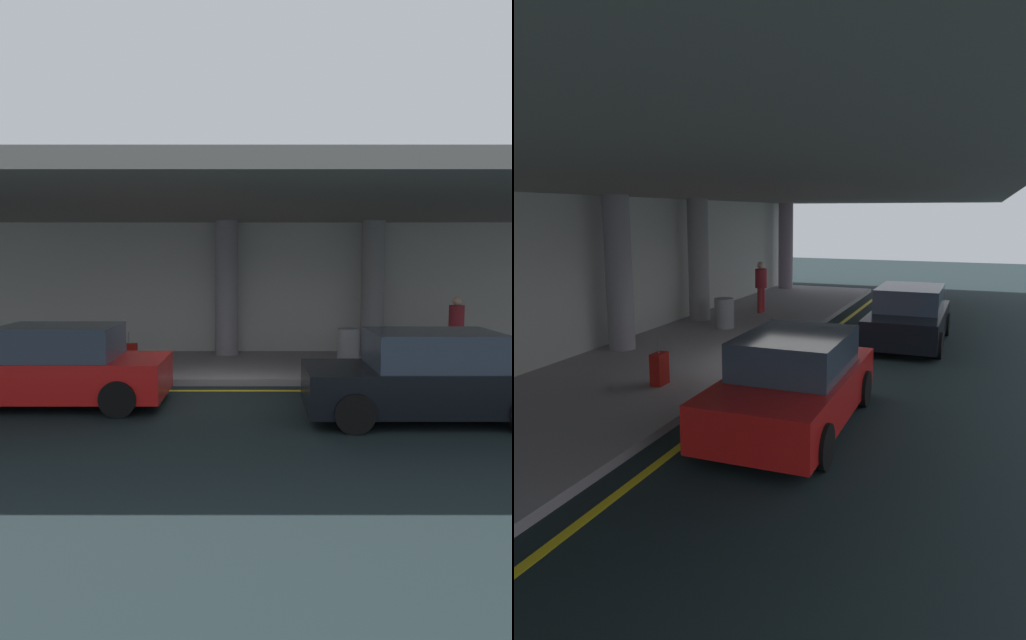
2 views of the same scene
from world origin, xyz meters
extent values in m
plane|color=black|center=(0.00, 0.00, 0.00)|extent=(60.00, 60.00, 0.00)
cube|color=gray|center=(0.00, 3.10, 0.07)|extent=(26.00, 4.20, 0.15)
cube|color=yellow|center=(0.00, 0.54, 0.00)|extent=(26.00, 0.14, 0.01)
cylinder|color=gray|center=(0.00, 4.59, 1.97)|extent=(0.63, 0.63, 3.65)
cylinder|color=gray|center=(4.00, 4.59, 1.97)|extent=(0.63, 0.63, 3.65)
cube|color=gray|center=(0.00, 2.60, 3.95)|extent=(28.00, 13.20, 0.30)
cube|color=#BABAB2|center=(0.00, 5.35, 1.90)|extent=(26.00, 0.30, 3.80)
cube|color=black|center=(3.68, -1.73, 0.55)|extent=(4.10, 1.80, 0.70)
cube|color=#2D3847|center=(3.78, -1.73, 1.20)|extent=(2.10, 1.60, 0.60)
cylinder|color=black|center=(5.03, -0.88, 0.32)|extent=(0.64, 0.22, 0.64)
cylinder|color=black|center=(2.33, -0.88, 0.32)|extent=(0.64, 0.22, 0.64)
cylinder|color=black|center=(2.33, -2.58, 0.32)|extent=(0.64, 0.22, 0.64)
cube|color=red|center=(-2.91, -0.75, 0.55)|extent=(4.10, 1.80, 0.70)
cube|color=#2D3847|center=(-2.81, -0.75, 1.20)|extent=(2.10, 1.60, 0.60)
cylinder|color=black|center=(-1.56, 0.10, 0.32)|extent=(0.64, 0.22, 0.64)
cylinder|color=black|center=(-1.56, -1.60, 0.32)|extent=(0.64, 0.22, 0.64)
cylinder|color=black|center=(-4.26, 0.10, 0.32)|extent=(0.64, 0.22, 0.64)
cylinder|color=#A52A25|center=(5.77, 3.31, 0.56)|extent=(0.16, 0.16, 0.82)
cylinder|color=#AE1A2B|center=(5.99, 3.31, 0.56)|extent=(0.16, 0.16, 0.82)
cylinder|color=maroon|center=(5.88, 3.31, 1.28)|extent=(0.38, 0.38, 0.62)
sphere|color=beige|center=(5.88, 3.31, 1.71)|extent=(0.24, 0.24, 0.24)
cube|color=#A1150F|center=(-2.18, 2.19, 0.46)|extent=(0.36, 0.22, 0.62)
cylinder|color=slate|center=(-2.18, 2.19, 0.91)|extent=(0.02, 0.02, 0.28)
cylinder|color=gray|center=(3.16, 3.36, 0.57)|extent=(0.56, 0.56, 0.85)
camera|label=1|loc=(0.81, -11.49, 2.60)|focal=33.01mm
camera|label=2|loc=(-11.11, -3.47, 3.40)|focal=31.52mm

